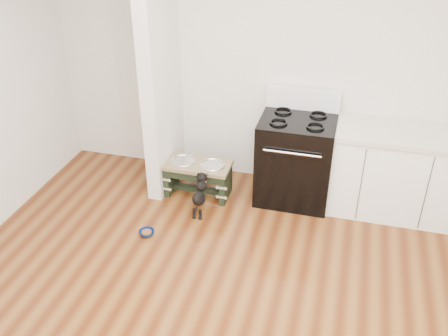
{
  "coord_description": "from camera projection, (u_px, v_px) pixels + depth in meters",
  "views": [
    {
      "loc": [
        0.71,
        -2.41,
        3.04
      ],
      "look_at": [
        -0.38,
        1.61,
        0.57
      ],
      "focal_mm": 40.0,
      "sensor_mm": 36.0,
      "label": 1
    }
  ],
  "objects": [
    {
      "name": "partition_wall",
      "position": [
        160.0,
        67.0,
        5.03
      ],
      "size": [
        0.15,
        0.8,
        2.7
      ],
      "primitive_type": "cube",
      "color": "silver",
      "rests_on": "ground"
    },
    {
      "name": "cabinet_run",
      "position": [
        393.0,
        172.0,
        5.01
      ],
      "size": [
        1.24,
        0.64,
        0.91
      ],
      "color": "white",
      "rests_on": "ground"
    },
    {
      "name": "floor_bowl",
      "position": [
        147.0,
        233.0,
        4.85
      ],
      "size": [
        0.2,
        0.2,
        0.05
      ],
      "rotation": [
        0.0,
        0.0,
        -0.4
      ],
      "color": "navy",
      "rests_on": "ground"
    },
    {
      "name": "dog_feeder",
      "position": [
        198.0,
        172.0,
        5.34
      ],
      "size": [
        0.71,
        0.38,
        0.4
      ],
      "color": "black",
      "rests_on": "ground"
    },
    {
      "name": "oven_range",
      "position": [
        296.0,
        158.0,
        5.21
      ],
      "size": [
        0.76,
        0.69,
        1.14
      ],
      "color": "black",
      "rests_on": "ground"
    },
    {
      "name": "puppy",
      "position": [
        200.0,
        193.0,
        5.07
      ],
      "size": [
        0.12,
        0.36,
        0.43
      ],
      "color": "black",
      "rests_on": "ground"
    },
    {
      "name": "room_shell",
      "position": [
        214.0,
        158.0,
        2.89
      ],
      "size": [
        5.0,
        5.0,
        5.0
      ],
      "color": "silver",
      "rests_on": "ground"
    }
  ]
}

